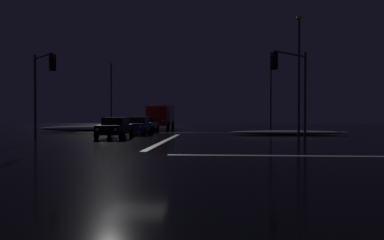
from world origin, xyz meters
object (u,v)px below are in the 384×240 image
at_px(traffic_signal_nw, 42,80).
at_px(traffic_signal_ne, 292,79).
at_px(streetlamp_right_far, 271,86).
at_px(sedan_blue, 138,125).
at_px(box_truck, 162,115).
at_px(streetlamp_left_far, 111,90).
at_px(sedan_black, 115,128).
at_px(streetlamp_right_near, 299,67).
at_px(sedan_silver, 147,124).

height_order(traffic_signal_nw, traffic_signal_ne, traffic_signal_nw).
bearing_deg(streetlamp_right_far, sedan_blue, -135.80).
bearing_deg(box_truck, streetlamp_left_far, -179.30).
height_order(sedan_black, streetlamp_right_near, streetlamp_right_near).
relative_size(sedan_blue, streetlamp_left_far, 0.50).
relative_size(traffic_signal_nw, streetlamp_right_near, 0.61).
height_order(box_truck, streetlamp_right_far, streetlamp_right_far).
height_order(sedan_blue, sedan_silver, same).
height_order(traffic_signal_ne, streetlamp_right_near, streetlamp_right_near).
distance_m(sedan_black, traffic_signal_ne, 13.36).
xyz_separation_m(sedan_black, sedan_silver, (0.24, 11.39, 0.00)).
relative_size(traffic_signal_nw, traffic_signal_ne, 1.01).
height_order(traffic_signal_ne, streetlamp_left_far, streetlamp_left_far).
xyz_separation_m(sedan_black, streetlamp_right_far, (14.37, 19.30, 4.55)).
bearing_deg(streetlamp_left_far, box_truck, 0.70).
xyz_separation_m(sedan_black, traffic_signal_nw, (-4.22, -2.94, 3.34)).
bearing_deg(sedan_blue, traffic_signal_nw, -118.33).
distance_m(box_truck, traffic_signal_nw, 22.95).
xyz_separation_m(traffic_signal_nw, streetlamp_left_far, (-1.74, 22.24, 0.85)).
bearing_deg(sedan_black, streetlamp_right_near, 12.92).
bearing_deg(traffic_signal_nw, sedan_silver, 72.71).
distance_m(streetlamp_right_far, streetlamp_left_far, 20.32).
xyz_separation_m(sedan_blue, box_truck, (0.06, 13.57, 0.91)).
distance_m(traffic_signal_ne, streetlamp_right_near, 6.69).
xyz_separation_m(streetlamp_left_far, streetlamp_right_near, (20.32, -16.00, 0.66)).
relative_size(traffic_signal_nw, streetlamp_right_far, 0.65).
bearing_deg(streetlamp_right_near, traffic_signal_ne, -105.74).
xyz_separation_m(sedan_blue, sedan_silver, (-0.25, 5.59, 0.00)).
distance_m(sedan_blue, streetlamp_left_far, 15.53).
relative_size(sedan_black, streetlamp_left_far, 0.50).
height_order(box_truck, streetlamp_right_near, streetlamp_right_near).
height_order(traffic_signal_nw, streetlamp_left_far, streetlamp_left_far).
bearing_deg(box_truck, sedan_silver, -92.27).
distance_m(sedan_silver, streetlamp_right_far, 16.81).
relative_size(sedan_silver, streetlamp_right_far, 0.46).
distance_m(sedan_black, streetlamp_left_far, 20.62).
distance_m(sedan_blue, traffic_signal_nw, 10.48).
bearing_deg(streetlamp_right_near, box_truck, 130.65).
xyz_separation_m(traffic_signal_nw, streetlamp_right_near, (18.59, 6.24, 1.51)).
distance_m(sedan_silver, traffic_signal_nw, 15.38).
bearing_deg(sedan_silver, streetlamp_right_near, -29.83).
relative_size(traffic_signal_ne, streetlamp_right_far, 0.64).
bearing_deg(sedan_blue, streetlamp_right_near, -10.27).
bearing_deg(traffic_signal_ne, sedan_blue, 144.04).
distance_m(sedan_black, sedan_blue, 5.83).
height_order(sedan_blue, streetlamp_right_far, streetlamp_right_far).
height_order(streetlamp_left_far, streetlamp_right_near, streetlamp_right_near).
bearing_deg(streetlamp_right_near, streetlamp_right_far, 90.00).
bearing_deg(box_truck, streetlamp_right_far, -0.33).
height_order(sedan_blue, traffic_signal_nw, traffic_signal_nw).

